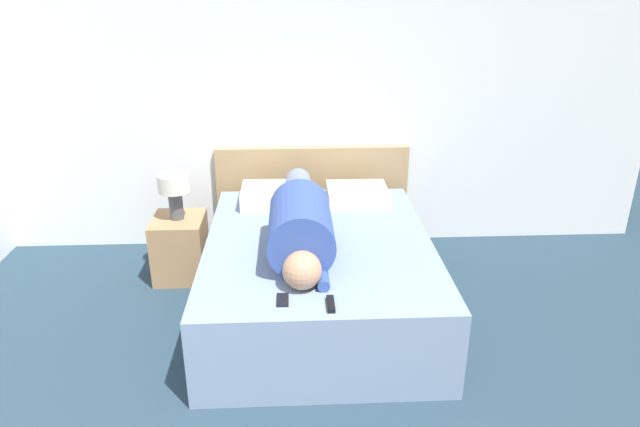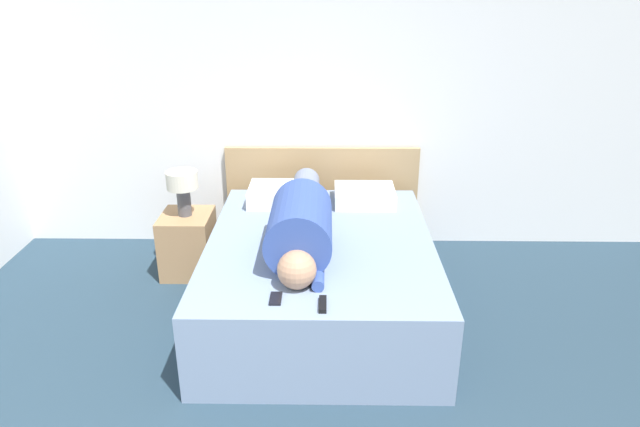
{
  "view_description": "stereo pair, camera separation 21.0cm",
  "coord_description": "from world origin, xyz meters",
  "px_view_note": "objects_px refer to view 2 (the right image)",
  "views": [
    {
      "loc": [
        -0.0,
        -0.67,
        2.15
      ],
      "look_at": [
        0.16,
        2.6,
        0.79
      ],
      "focal_mm": 32.0,
      "sensor_mm": 36.0,
      "label": 1
    },
    {
      "loc": [
        0.21,
        -0.67,
        2.15
      ],
      "look_at": [
        0.16,
        2.6,
        0.79
      ],
      "focal_mm": 32.0,
      "sensor_mm": 36.0,
      "label": 2
    }
  ],
  "objects_px": {
    "cell_phone": "(276,299)",
    "pillow_second": "(365,196)",
    "table_lamp": "(182,185)",
    "pillow_near_headboard": "(280,194)",
    "tv_remote": "(323,304)",
    "nightstand": "(188,243)",
    "bed": "(320,276)",
    "person_lying": "(301,222)"
  },
  "relations": [
    {
      "from": "nightstand",
      "to": "cell_phone",
      "type": "xyz_separation_m",
      "value": [
        0.8,
        -1.32,
        0.31
      ]
    },
    {
      "from": "person_lying",
      "to": "pillow_near_headboard",
      "type": "distance_m",
      "value": 0.8
    },
    {
      "from": "bed",
      "to": "cell_phone",
      "type": "relative_size",
      "value": 14.75
    },
    {
      "from": "person_lying",
      "to": "pillow_near_headboard",
      "type": "bearing_deg",
      "value": 104.21
    },
    {
      "from": "pillow_second",
      "to": "cell_phone",
      "type": "height_order",
      "value": "pillow_second"
    },
    {
      "from": "nightstand",
      "to": "tv_remote",
      "type": "xyz_separation_m",
      "value": [
        1.06,
        -1.38,
        0.31
      ]
    },
    {
      "from": "pillow_second",
      "to": "nightstand",
      "type": "bearing_deg",
      "value": -174.81
    },
    {
      "from": "pillow_second",
      "to": "tv_remote",
      "type": "height_order",
      "value": "pillow_second"
    },
    {
      "from": "table_lamp",
      "to": "cell_phone",
      "type": "bearing_deg",
      "value": -58.61
    },
    {
      "from": "bed",
      "to": "pillow_near_headboard",
      "type": "height_order",
      "value": "pillow_near_headboard"
    },
    {
      "from": "nightstand",
      "to": "table_lamp",
      "type": "bearing_deg",
      "value": -90.0
    },
    {
      "from": "table_lamp",
      "to": "pillow_near_headboard",
      "type": "xyz_separation_m",
      "value": [
        0.72,
        0.12,
        -0.12
      ]
    },
    {
      "from": "pillow_near_headboard",
      "to": "pillow_second",
      "type": "xyz_separation_m",
      "value": [
        0.65,
        0.0,
        -0.01
      ]
    },
    {
      "from": "bed",
      "to": "tv_remote",
      "type": "relative_size",
      "value": 12.78
    },
    {
      "from": "tv_remote",
      "to": "nightstand",
      "type": "bearing_deg",
      "value": 127.48
    },
    {
      "from": "bed",
      "to": "tv_remote",
      "type": "bearing_deg",
      "value": -88.31
    },
    {
      "from": "table_lamp",
      "to": "tv_remote",
      "type": "height_order",
      "value": "table_lamp"
    },
    {
      "from": "nightstand",
      "to": "tv_remote",
      "type": "relative_size",
      "value": 3.2
    },
    {
      "from": "nightstand",
      "to": "cell_phone",
      "type": "distance_m",
      "value": 1.57
    },
    {
      "from": "pillow_second",
      "to": "cell_phone",
      "type": "xyz_separation_m",
      "value": [
        -0.56,
        -1.44,
        -0.05
      ]
    },
    {
      "from": "table_lamp",
      "to": "nightstand",
      "type": "bearing_deg",
      "value": 90.0
    },
    {
      "from": "pillow_near_headboard",
      "to": "tv_remote",
      "type": "bearing_deg",
      "value": -77.24
    },
    {
      "from": "bed",
      "to": "pillow_near_headboard",
      "type": "bearing_deg",
      "value": 114.88
    },
    {
      "from": "cell_phone",
      "to": "table_lamp",
      "type": "bearing_deg",
      "value": 121.39
    },
    {
      "from": "nightstand",
      "to": "cell_phone",
      "type": "height_order",
      "value": "cell_phone"
    },
    {
      "from": "cell_phone",
      "to": "pillow_second",
      "type": "bearing_deg",
      "value": 68.71
    },
    {
      "from": "bed",
      "to": "tv_remote",
      "type": "height_order",
      "value": "tv_remote"
    },
    {
      "from": "pillow_near_headboard",
      "to": "bed",
      "type": "bearing_deg",
      "value": -65.12
    },
    {
      "from": "pillow_near_headboard",
      "to": "person_lying",
      "type": "bearing_deg",
      "value": -75.79
    },
    {
      "from": "pillow_near_headboard",
      "to": "cell_phone",
      "type": "bearing_deg",
      "value": -86.58
    },
    {
      "from": "table_lamp",
      "to": "pillow_second",
      "type": "bearing_deg",
      "value": 5.19
    },
    {
      "from": "pillow_near_headboard",
      "to": "cell_phone",
      "type": "relative_size",
      "value": 3.7
    },
    {
      "from": "tv_remote",
      "to": "pillow_second",
      "type": "bearing_deg",
      "value": 78.47
    },
    {
      "from": "nightstand",
      "to": "cell_phone",
      "type": "bearing_deg",
      "value": -58.61
    },
    {
      "from": "person_lying",
      "to": "cell_phone",
      "type": "distance_m",
      "value": 0.7
    },
    {
      "from": "nightstand",
      "to": "pillow_near_headboard",
      "type": "relative_size",
      "value": 1.0
    },
    {
      "from": "table_lamp",
      "to": "bed",
      "type": "bearing_deg",
      "value": -28.37
    },
    {
      "from": "pillow_second",
      "to": "tv_remote",
      "type": "relative_size",
      "value": 3.05
    },
    {
      "from": "bed",
      "to": "person_lying",
      "type": "relative_size",
      "value": 1.17
    },
    {
      "from": "bed",
      "to": "table_lamp",
      "type": "relative_size",
      "value": 5.52
    },
    {
      "from": "person_lying",
      "to": "pillow_near_headboard",
      "type": "height_order",
      "value": "person_lying"
    },
    {
      "from": "cell_phone",
      "to": "tv_remote",
      "type": "bearing_deg",
      "value": -14.03
    }
  ]
}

